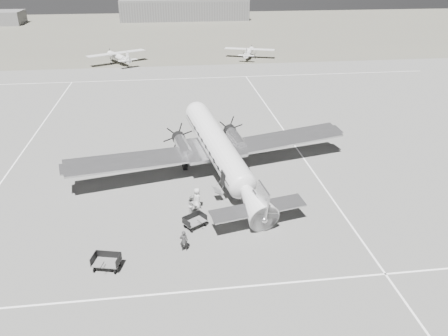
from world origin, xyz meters
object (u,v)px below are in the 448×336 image
light_plane_right (249,53)px  baggage_cart_far (106,262)px  dc3_airliner (221,154)px  light_plane_left (118,58)px  hangar_main (184,9)px  ground_crew (184,241)px  baggage_cart_near (195,221)px  ramp_agent (192,205)px  passenger (197,198)px

light_plane_right → baggage_cart_far: light_plane_right is taller
dc3_airliner → light_plane_left: size_ratio=2.38×
hangar_main → baggage_cart_far: 131.55m
dc3_airliner → ground_crew: dc3_airliner is taller
light_plane_right → hangar_main: bearing=118.3°
baggage_cart_near → ground_crew: size_ratio=1.09×
hangar_main → ground_crew: bearing=-92.8°
light_plane_right → ramp_agent: (-15.68, -59.95, -0.17)m
ground_crew → ramp_agent: 4.89m
hangar_main → passenger: bearing=-92.3°
dc3_airliner → baggage_cart_far: size_ratio=14.80×
hangar_main → dc3_airliner: bearing=-91.1°
light_plane_left → ground_crew: light_plane_left is taller
light_plane_left → light_plane_right: (26.61, 2.12, -0.15)m
ground_crew → light_plane_right: bearing=-104.2°
hangar_main → passenger: hangar_main is taller
hangar_main → baggage_cart_far: size_ratio=21.80×
dc3_airliner → light_plane_right: bearing=63.9°
hangar_main → dc3_airliner: size_ratio=1.47×
hangar_main → ramp_agent: hangar_main is taller
passenger → light_plane_right: bearing=-24.4°
light_plane_right → baggage_cart_near: light_plane_right is taller
dc3_airliner → light_plane_right: dc3_airliner is taller
ground_crew → baggage_cart_near: bearing=-108.5°
light_plane_right → passenger: size_ratio=5.61×
hangar_main → light_plane_right: bearing=-81.0°
hangar_main → light_plane_left: 68.95m
dc3_airliner → light_plane_left: bearing=92.1°
ground_crew → hangar_main: bearing=-92.6°
dc3_airliner → passenger: dc3_airliner is taller
ramp_agent → passenger: passenger is taller
light_plane_right → baggage_cart_near: size_ratio=5.87×
baggage_cart_far → passenger: passenger is taller
hangar_main → dc3_airliner: hangar_main is taller
baggage_cart_far → light_plane_left: bearing=108.3°
light_plane_right → baggage_cart_near: 63.78m
hangar_main → baggage_cart_far: hangar_main is taller
light_plane_left → baggage_cart_near: bearing=-108.8°
hangar_main → ramp_agent: (-5.38, -124.78, -2.38)m
ramp_agent → ground_crew: bearing=165.9°
light_plane_right → dc3_airliner: bearing=-83.8°
dc3_airliner → ground_crew: size_ratio=17.32×
baggage_cart_far → ground_crew: size_ratio=1.17×
light_plane_left → baggage_cart_far: bearing=-115.0°
ground_crew → ramp_agent: ramp_agent is taller
ground_crew → ramp_agent: (0.92, 4.80, 0.10)m
light_plane_left → baggage_cart_far: light_plane_left is taller
hangar_main → ground_crew: hangar_main is taller
light_plane_left → ramp_agent: 58.85m
dc3_airliner → light_plane_right: size_ratio=2.71×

